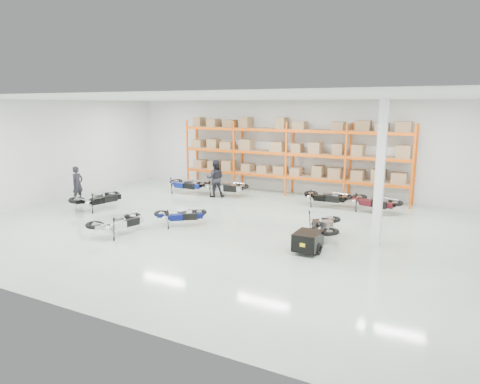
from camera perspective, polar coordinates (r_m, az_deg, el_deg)
The scene contains 14 objects.
room at distance 14.89m, azimuth -2.32°, elevation 3.69°, with size 18.00×18.00×18.00m.
pallet_rack at distance 20.69m, azimuth 6.64°, elevation 5.84°, with size 11.28×0.98×3.62m.
structural_column at distance 13.61m, azimuth 18.16°, elevation 2.39°, with size 0.25×0.25×4.50m, color white.
moto_blue_centre at distance 15.54m, azimuth -7.92°, elevation -2.65°, with size 0.73×1.64×1.00m, color #070D4C, non-canonical shape.
moto_silver_left at distance 14.88m, azimuth -15.95°, elevation -3.47°, with size 0.79×1.77×1.08m, color #B0B3B7, non-canonical shape.
moto_black_far_left at distance 18.70m, azimuth -18.43°, elevation -0.45°, with size 0.86×1.93×1.18m, color black, non-canonical shape.
moto_touring_right at distance 14.17m, azimuth 11.12°, elevation -3.97°, with size 0.79×1.78×1.09m, color black, non-canonical shape.
trailer at distance 12.76m, azimuth 9.02°, elevation -6.48°, with size 0.79×1.49×0.62m.
moto_back_a at distance 21.22m, azimuth -7.18°, elevation 1.38°, with size 0.84×1.88×1.15m, color navy, non-canonical shape.
moto_back_b at distance 20.37m, azimuth -2.04°, elevation 1.07°, with size 0.85×1.91×1.17m, color #A8AEB2, non-canonical shape.
moto_back_c at distance 18.61m, azimuth 11.40°, elevation -0.26°, with size 0.80×1.80×1.10m, color black, non-canonical shape.
moto_back_d at distance 18.11m, azimuth 17.46°, elevation -0.84°, with size 0.82×1.86×1.13m, color #400C13, non-canonical shape.
person_left at distance 20.46m, azimuth -20.84°, elevation 0.98°, with size 0.59×0.38×1.60m, color black.
person_back at distance 20.16m, azimuth -3.32°, elevation 1.80°, with size 0.86×0.67×1.76m, color black.
Camera 1 is at (7.35, -12.79, 4.27)m, focal length 32.00 mm.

